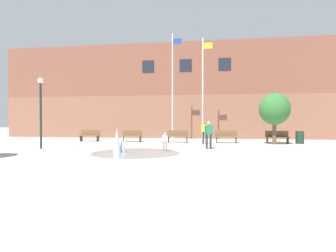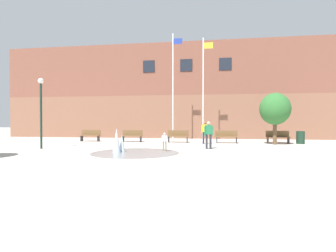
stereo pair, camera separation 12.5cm
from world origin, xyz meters
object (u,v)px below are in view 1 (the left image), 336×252
flagpole_left (173,84)px  flagpole_right (203,87)px  lamp_post_left_lane (41,103)px  park_bench_center (178,136)px  park_bench_under_right_flagpole (226,136)px  adult_in_red (205,131)px  trash_can (300,137)px  park_bench_far_right (277,137)px  street_tree_near_building (275,109)px  park_bench_under_left_flagpole (132,136)px  park_bench_left_of_flagpoles (90,135)px  child_with_pink_shirt (165,140)px  adult_near_bench (209,133)px

flagpole_left → flagpole_right: flagpole_left is taller
lamp_post_left_lane → park_bench_center: bearing=37.5°
park_bench_under_right_flagpole → adult_in_red: 1.89m
flagpole_right → trash_can: size_ratio=9.09×
park_bench_far_right → park_bench_under_right_flagpole: bearing=-178.4°
park_bench_under_right_flagpole → street_tree_near_building: street_tree_near_building is taller
park_bench_under_left_flagpole → trash_can: park_bench_under_left_flagpole is taller
park_bench_under_left_flagpole → adult_in_red: bearing=-10.2°
park_bench_left_of_flagpoles → child_with_pink_shirt: 9.07m
park_bench_under_left_flagpole → park_bench_far_right: same height
flagpole_left → lamp_post_left_lane: flagpole_left is taller
flagpole_right → lamp_post_left_lane: 11.72m
child_with_pink_shirt → park_bench_center: bearing=38.0°
park_bench_under_left_flagpole → adult_near_bench: (5.81, -4.29, 0.45)m
park_bench_center → flagpole_right: flagpole_right is taller
park_bench_under_right_flagpole → park_bench_far_right: same height
park_bench_under_left_flagpole → park_bench_under_right_flagpole: size_ratio=1.00×
lamp_post_left_lane → flagpole_right: bearing=37.1°
park_bench_center → lamp_post_left_lane: lamp_post_left_lane is taller
park_bench_under_left_flagpole → child_with_pink_shirt: child_with_pink_shirt is taller
adult_in_red → flagpole_right: bearing=74.4°
park_bench_under_left_flagpole → trash_can: 12.26m
park_bench_left_of_flagpoles → park_bench_center: 7.03m
street_tree_near_building → flagpole_left: bearing=163.9°
park_bench_under_right_flagpole → adult_near_bench: size_ratio=1.01×
park_bench_far_right → flagpole_left: (-7.69, 1.33, 4.09)m
park_bench_far_right → adult_in_red: adult_in_red is taller
park_bench_left_of_flagpoles → flagpole_right: flagpole_right is taller
child_with_pink_shirt → lamp_post_left_lane: 7.59m
park_bench_left_of_flagpoles → flagpole_right: size_ratio=0.20×
flagpole_right → park_bench_far_right: bearing=-14.1°
street_tree_near_building → park_bench_under_left_flagpole: bearing=176.1°
adult_near_bench → lamp_post_left_lane: bearing=-10.5°
lamp_post_left_lane → adult_near_bench: bearing=7.7°
park_bench_center → park_bench_under_left_flagpole: bearing=-178.8°
trash_can → park_bench_far_right: bearing=-178.5°
adult_near_bench → child_with_pink_shirt: adult_near_bench is taller
street_tree_near_building → adult_in_red: bearing=-176.3°
flagpole_left → trash_can: size_ratio=9.59×
flagpole_right → trash_can: flagpole_right is taller
child_with_pink_shirt → flagpole_left: 8.17m
child_with_pink_shirt → lamp_post_left_lane: bearing=127.8°
street_tree_near_building → child_with_pink_shirt: bearing=-143.8°
child_with_pink_shirt → trash_can: size_ratio=1.10×
adult_in_red → street_tree_near_building: 4.98m
park_bench_far_right → adult_in_red: 5.27m
flagpole_right → lamp_post_left_lane: (-9.25, -7.00, -1.68)m
adult_near_bench → trash_can: size_ratio=1.77×
adult_near_bench → street_tree_near_building: street_tree_near_building is taller
lamp_post_left_lane → park_bench_far_right: bearing=21.3°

